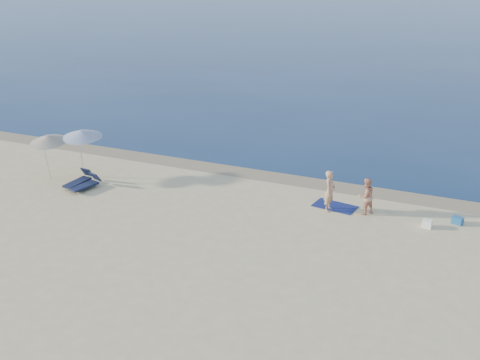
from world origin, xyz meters
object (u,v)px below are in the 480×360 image
at_px(person_right, 366,196).
at_px(umbrella_near, 82,134).
at_px(blue_cooler, 458,220).
at_px(person_left, 330,191).

xyz_separation_m(person_right, umbrella_near, (-13.83, -1.04, 1.39)).
bearing_deg(person_right, blue_cooler, 139.78).
bearing_deg(person_left, person_right, -77.04).
bearing_deg(person_right, person_left, -36.78).
distance_m(person_left, person_right, 1.54).
relative_size(person_left, person_right, 1.13).
distance_m(blue_cooler, umbrella_near, 17.80).
height_order(person_left, umbrella_near, umbrella_near).
height_order(person_left, blue_cooler, person_left).
relative_size(person_right, umbrella_near, 0.63).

